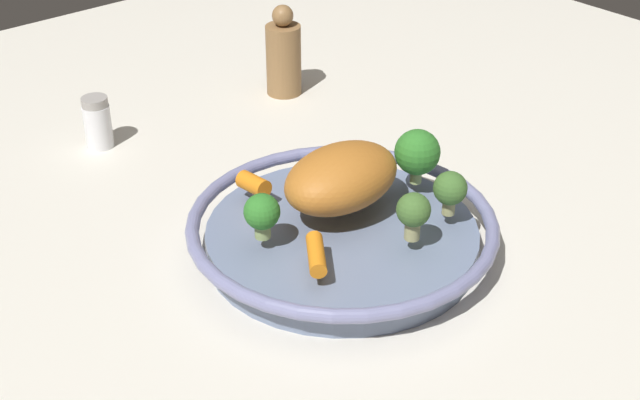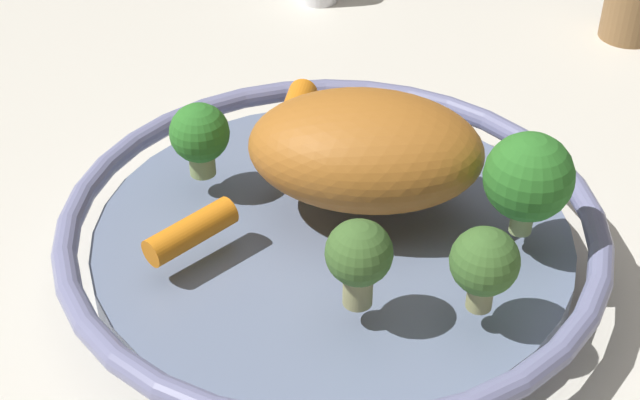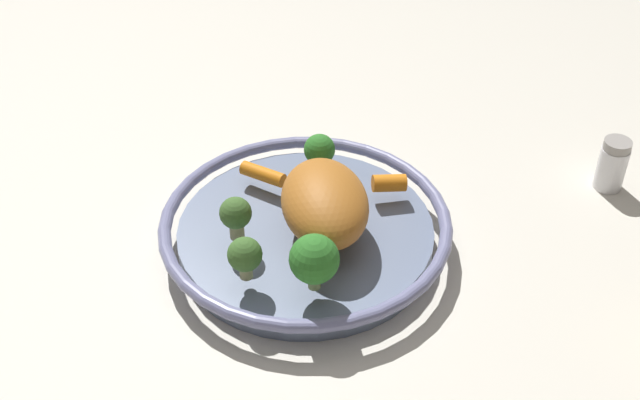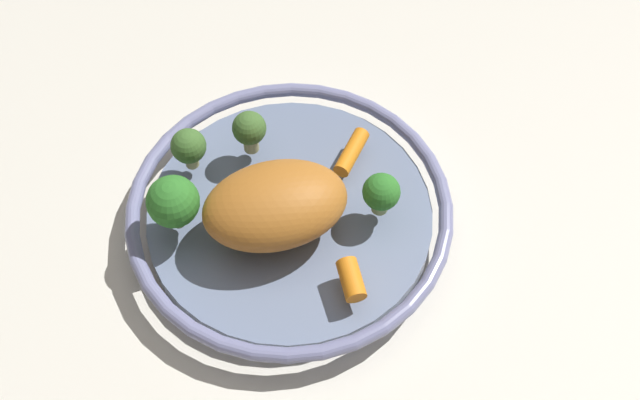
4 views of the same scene
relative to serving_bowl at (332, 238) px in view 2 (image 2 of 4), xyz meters
The scene contains 9 objects.
ground_plane 0.02m from the serving_bowl, ahead, with size 1.85×1.85×0.00m, color silver.
serving_bowl is the anchor object (origin of this frame).
roast_chicken_piece 0.06m from the serving_bowl, 129.22° to the right, with size 0.15×0.10×0.07m, color #B56A26.
baby_carrot_back 0.10m from the serving_bowl, 30.96° to the left, with size 0.02×0.02×0.06m, color orange.
baby_carrot_near_rim 0.12m from the serving_bowl, 68.28° to the right, with size 0.02×0.02×0.04m, color orange.
broccoli_floret_large 0.11m from the serving_bowl, 15.47° to the right, with size 0.04×0.04×0.05m.
broccoli_floret_edge 0.10m from the serving_bowl, 108.81° to the left, with size 0.04×0.04×0.05m.
broccoli_floret_mid 0.13m from the serving_bowl, 142.45° to the left, with size 0.04×0.04×0.05m.
broccoli_floret_small 0.13m from the serving_bowl, behind, with size 0.05×0.05×0.07m.
Camera 2 is at (-0.07, 0.46, 0.40)m, focal length 51.67 mm.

